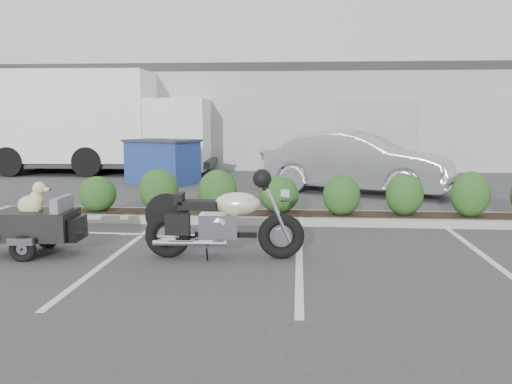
# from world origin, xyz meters

# --- Properties ---
(ground) EXTENTS (90.00, 90.00, 0.00)m
(ground) POSITION_xyz_m (0.00, 0.00, 0.00)
(ground) COLOR #38383A
(ground) RESTS_ON ground
(planter_kerb) EXTENTS (12.00, 1.00, 0.15)m
(planter_kerb) POSITION_xyz_m (1.00, 2.20, 0.07)
(planter_kerb) COLOR #9E9E93
(planter_kerb) RESTS_ON ground
(building) EXTENTS (26.00, 10.00, 4.00)m
(building) POSITION_xyz_m (0.00, 17.00, 2.00)
(building) COLOR #9EA099
(building) RESTS_ON ground
(motorcycle) EXTENTS (2.31, 0.78, 1.33)m
(motorcycle) POSITION_xyz_m (0.11, -0.66, 0.53)
(motorcycle) COLOR black
(motorcycle) RESTS_ON ground
(pet_trailer) EXTENTS (1.84, 1.03, 1.10)m
(pet_trailer) POSITION_xyz_m (-2.67, -0.64, 0.46)
(pet_trailer) COLOR black
(pet_trailer) RESTS_ON ground
(sedan) EXTENTS (5.23, 3.54, 1.63)m
(sedan) POSITION_xyz_m (2.70, 6.29, 0.82)
(sedan) COLOR silver
(sedan) RESTS_ON ground
(dumpster) EXTENTS (2.43, 2.10, 1.34)m
(dumpster) POSITION_xyz_m (-2.95, 7.94, 0.68)
(dumpster) COLOR navy
(dumpster) RESTS_ON ground
(delivery_truck) EXTENTS (7.97, 3.03, 3.60)m
(delivery_truck) POSITION_xyz_m (-5.81, 10.78, 1.73)
(delivery_truck) COLOR white
(delivery_truck) RESTS_ON ground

